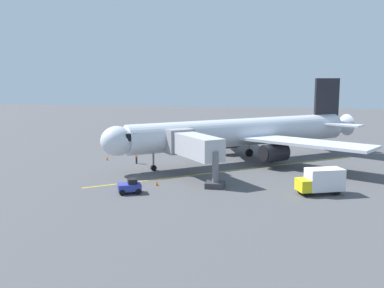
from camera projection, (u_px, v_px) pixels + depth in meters
name	position (u px, v px, depth m)	size (l,w,h in m)	color
ground_plane	(234.00, 162.00, 61.55)	(220.00, 220.00, 0.00)	#4C4C4F
apron_lead_in_line	(239.00, 170.00, 56.25)	(0.24, 40.00, 0.01)	yellow
airplane	(244.00, 133.00, 61.60)	(34.08, 31.94, 11.50)	silver
jet_bridge	(191.00, 146.00, 51.73)	(8.77, 10.11, 5.40)	#B7B7BC
ground_crew_marshaller	(136.00, 157.00, 60.15)	(0.30, 0.43, 1.71)	#23232D
tug_near_nose	(130.00, 187.00, 44.90)	(2.72, 2.34, 1.50)	#2D3899
box_truck_portside	(321.00, 181.00, 44.45)	(4.99, 3.51, 2.62)	yellow
tug_starboard_side	(210.00, 138.00, 80.09)	(2.73, 2.38, 1.50)	white
safety_cone_nose_left	(157.00, 183.00, 48.10)	(0.32, 0.32, 0.55)	#F2590F
safety_cone_nose_right	(138.00, 150.00, 70.09)	(0.32, 0.32, 0.55)	#F2590F
safety_cone_wing_port	(116.00, 149.00, 70.60)	(0.32, 0.32, 0.55)	#F2590F
safety_cone_wing_starboard	(107.00, 158.00, 62.66)	(0.32, 0.32, 0.55)	#F2590F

